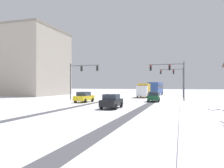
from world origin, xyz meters
The scene contains 12 objects.
wheel_track_left_lane centered at (4.98, 16.91, 0.00)m, with size 1.16×37.20×0.01m, color #4C4C51.
wheel_track_right_lane centered at (-3.05, 16.91, 0.00)m, with size 0.99×37.20×0.01m, color #4C4C51.
sidewalk_kerb_right centered at (11.10, 15.22, 0.06)m, with size 4.00×37.20×0.12m, color white.
traffic_signal_near_left centered at (-7.81, 29.81, 4.62)m, with size 5.53×0.42×6.50m.
traffic_signal_near_right centered at (7.73, 31.80, 4.63)m, with size 5.74×0.38×6.50m.
traffic_signal_far_right centered at (7.98, 43.90, 4.60)m, with size 5.06×0.55×6.50m.
car_dark_green_lead centered at (5.05, 30.03, 0.82)m, with size 2.00×4.18×1.62m.
car_yellow_cab_second centered at (-5.05, 25.38, 0.82)m, with size 1.98×4.18×1.62m.
car_black_third centered at (1.75, 17.87, 0.82)m, with size 1.90×4.13×1.62m.
bus_oncoming centered at (2.91, 53.77, 1.99)m, with size 2.96×11.08×3.38m.
box_truck_delivery centered at (1.49, 42.29, 1.63)m, with size 2.52×7.48×3.02m.
office_building_far_left_block centered at (-34.54, 43.96, 8.72)m, with size 27.03×16.89×17.42m.
Camera 1 is at (9.21, -6.09, 2.60)m, focal length 35.72 mm.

